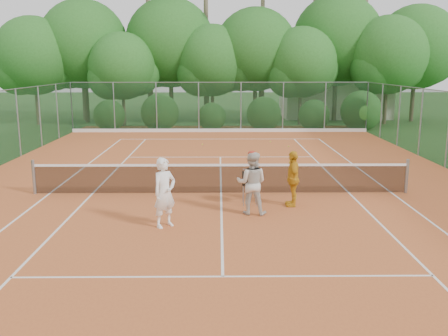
# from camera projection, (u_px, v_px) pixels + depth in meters

# --- Properties ---
(ground) EXTENTS (120.00, 120.00, 0.00)m
(ground) POSITION_uv_depth(u_px,v_px,m) (221.00, 194.00, 15.96)
(ground) COLOR #224C1B
(ground) RESTS_ON ground
(clay_court) EXTENTS (18.00, 36.00, 0.02)m
(clay_court) POSITION_uv_depth(u_px,v_px,m) (221.00, 194.00, 15.96)
(clay_court) COLOR #BD5D2B
(clay_court) RESTS_ON ground
(club_building) EXTENTS (8.00, 5.00, 3.00)m
(club_building) POSITION_uv_depth(u_px,v_px,m) (334.00, 98.00, 39.25)
(club_building) COLOR beige
(club_building) RESTS_ON ground
(tennis_net) EXTENTS (11.97, 0.10, 1.10)m
(tennis_net) POSITION_uv_depth(u_px,v_px,m) (221.00, 178.00, 15.85)
(tennis_net) COLOR gray
(tennis_net) RESTS_ON clay_court
(player_white) EXTENTS (0.77, 0.75, 1.78)m
(player_white) POSITION_uv_depth(u_px,v_px,m) (165.00, 193.00, 12.51)
(player_white) COLOR white
(player_white) RESTS_ON clay_court
(player_center_grp) EXTENTS (0.95, 0.80, 1.77)m
(player_center_grp) POSITION_uv_depth(u_px,v_px,m) (252.00, 183.00, 13.62)
(player_center_grp) COLOR beige
(player_center_grp) RESTS_ON clay_court
(player_yellow) EXTENTS (0.43, 0.97, 1.63)m
(player_yellow) POSITION_uv_depth(u_px,v_px,m) (293.00, 179.00, 14.41)
(player_yellow) COLOR gold
(player_yellow) RESTS_ON clay_court
(ball_hopper) EXTENTS (0.42, 0.42, 0.96)m
(ball_hopper) POSITION_uv_depth(u_px,v_px,m) (250.00, 179.00, 14.53)
(ball_hopper) COLOR gray
(ball_hopper) RESTS_ON clay_court
(stray_ball_a) EXTENTS (0.07, 0.07, 0.07)m
(stray_ball_a) POSITION_uv_depth(u_px,v_px,m) (202.00, 144.00, 25.54)
(stray_ball_a) COLOR #E6F038
(stray_ball_a) RESTS_ON clay_court
(stray_ball_b) EXTENTS (0.07, 0.07, 0.07)m
(stray_ball_b) POSITION_uv_depth(u_px,v_px,m) (270.00, 142.00, 26.44)
(stray_ball_b) COLOR #CEDC33
(stray_ball_b) RESTS_ON clay_court
(stray_ball_c) EXTENTS (0.07, 0.07, 0.07)m
(stray_ball_c) POSITION_uv_depth(u_px,v_px,m) (288.00, 146.00, 24.91)
(stray_ball_c) COLOR #B5CE30
(stray_ball_c) RESTS_ON clay_court
(court_markings) EXTENTS (11.03, 23.83, 0.01)m
(court_markings) POSITION_uv_depth(u_px,v_px,m) (221.00, 193.00, 15.96)
(court_markings) COLOR white
(court_markings) RESTS_ON clay_court
(fence_back) EXTENTS (18.07, 0.07, 3.00)m
(fence_back) POSITION_uv_depth(u_px,v_px,m) (220.00, 107.00, 30.34)
(fence_back) COLOR #19381E
(fence_back) RESTS_ON clay_court
(tropical_treeline) EXTENTS (32.10, 8.49, 15.03)m
(tropical_treeline) POSITION_uv_depth(u_px,v_px,m) (240.00, 49.00, 34.73)
(tropical_treeline) COLOR brown
(tropical_treeline) RESTS_ON ground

